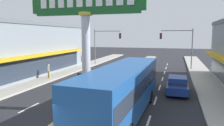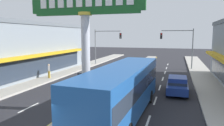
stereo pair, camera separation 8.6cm
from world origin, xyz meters
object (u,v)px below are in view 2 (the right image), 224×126
(district_sign, at_px, (86,46))
(suv_far_left_oncoming, at_px, (142,78))
(sedan_near_right_lane, at_px, (89,79))
(pedestrian_near_kerb, at_px, (49,70))
(sedan_near_left_lane, at_px, (177,85))
(bus_mid_left_lane, at_px, (123,88))
(traffic_light_right_side, at_px, (180,42))
(traffic_light_left_side, at_px, (105,41))
(storefront_left, at_px, (1,50))

(district_sign, distance_m, suv_far_left_oncoming, 8.63)
(sedan_near_right_lane, bearing_deg, pedestrian_near_kerb, 162.83)
(district_sign, relative_size, sedan_near_left_lane, 1.89)
(bus_mid_left_lane, bearing_deg, pedestrian_near_kerb, 142.78)
(traffic_light_right_side, bearing_deg, pedestrian_near_kerb, -139.77)
(bus_mid_left_lane, height_order, suv_far_left_oncoming, bus_mid_left_lane)
(traffic_light_left_side, bearing_deg, bus_mid_left_lane, -67.84)
(traffic_light_right_side, height_order, sedan_near_right_lane, traffic_light_right_side)
(traffic_light_left_side, xyz_separation_m, suv_far_left_oncoming, (8.84, -14.00, -3.26))
(bus_mid_left_lane, bearing_deg, sedan_near_left_lane, 64.05)
(traffic_light_right_side, bearing_deg, sedan_near_right_lane, -121.74)
(sedan_near_left_lane, distance_m, pedestrian_near_kerb, 14.55)
(bus_mid_left_lane, xyz_separation_m, pedestrian_near_kerb, (-11.15, 8.47, -0.74))
(traffic_light_left_side, bearing_deg, pedestrian_near_kerb, -99.91)
(traffic_light_left_side, height_order, pedestrian_near_kerb, traffic_light_left_side)
(traffic_light_right_side, xyz_separation_m, sedan_near_left_lane, (-0.29, -14.15, -3.46))
(bus_mid_left_lane, distance_m, pedestrian_near_kerb, 14.02)
(district_sign, xyz_separation_m, sedan_near_left_lane, (5.93, 6.53, -3.68))
(storefront_left, bearing_deg, pedestrian_near_kerb, 6.85)
(sedan_near_right_lane, bearing_deg, district_sign, -67.69)
(district_sign, bearing_deg, pedestrian_near_kerb, 136.03)
(traffic_light_right_side, distance_m, suv_far_left_oncoming, 14.10)
(traffic_light_left_side, relative_size, sedan_near_left_lane, 1.44)
(sedan_near_right_lane, distance_m, bus_mid_left_lane, 8.54)
(traffic_light_left_side, height_order, traffic_light_right_side, same)
(sedan_near_left_lane, bearing_deg, traffic_light_left_side, 129.14)
(sedan_near_left_lane, bearing_deg, storefront_left, 177.36)
(sedan_near_right_lane, bearing_deg, traffic_light_left_side, 103.40)
(sedan_near_left_lane, bearing_deg, suv_far_left_oncoming, 164.54)
(storefront_left, distance_m, pedestrian_near_kerb, 6.61)
(district_sign, relative_size, traffic_light_right_side, 1.31)
(sedan_near_left_lane, height_order, pedestrian_near_kerb, pedestrian_near_kerb)
(traffic_light_left_side, xyz_separation_m, bus_mid_left_lane, (8.84, -21.69, -2.38))
(traffic_light_left_side, bearing_deg, sedan_near_left_lane, -50.86)
(district_sign, height_order, sedan_near_right_lane, district_sign)
(storefront_left, distance_m, bus_mid_left_lane, 19.01)
(pedestrian_near_kerb, bearing_deg, storefront_left, -173.15)
(bus_mid_left_lane, height_order, pedestrian_near_kerb, bus_mid_left_lane)
(suv_far_left_oncoming, xyz_separation_m, pedestrian_near_kerb, (-11.15, 0.77, 0.14))
(sedan_near_right_lane, distance_m, suv_far_left_oncoming, 5.36)
(traffic_light_left_side, bearing_deg, sedan_near_right_lane, -76.60)
(traffic_light_right_side, bearing_deg, traffic_light_left_side, 176.47)
(storefront_left, distance_m, traffic_light_left_side, 16.35)
(storefront_left, relative_size, sedan_near_left_lane, 6.16)
(traffic_light_right_side, xyz_separation_m, pedestrian_near_kerb, (-14.73, -12.46, -3.12))
(traffic_light_left_side, height_order, sedan_near_right_lane, traffic_light_left_side)
(traffic_light_left_side, distance_m, traffic_light_right_side, 12.44)
(storefront_left, xyz_separation_m, pedestrian_near_kerb, (6.16, 0.74, -2.30))
(storefront_left, height_order, traffic_light_right_side, storefront_left)
(sedan_near_right_lane, bearing_deg, traffic_light_right_side, 58.26)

